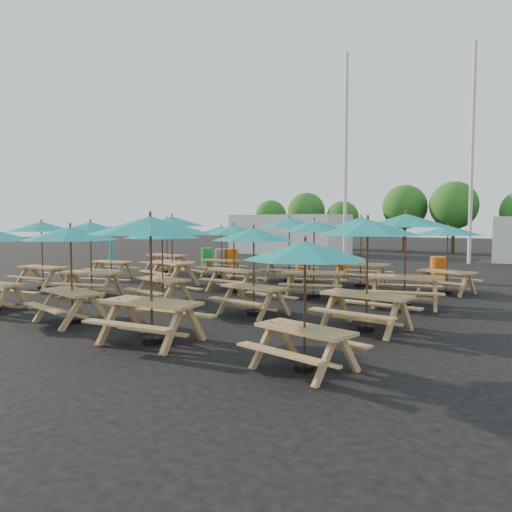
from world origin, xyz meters
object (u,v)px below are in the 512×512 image
Objects in this scene: picnic_unit_14 at (314,230)px; picnic_unit_6 at (172,225)px; picnic_unit_2 at (111,257)px; waste_bin_3 at (302,263)px; picnic_unit_18 at (406,225)px; picnic_unit_17 at (368,233)px; picnic_unit_15 at (361,226)px; picnic_unit_7 at (222,232)px; picnic_unit_11 at (289,225)px; picnic_unit_10 at (234,233)px; picnic_unit_16 at (305,257)px; picnic_unit_19 at (448,234)px; picnic_unit_12 at (150,232)px; picnic_unit_13 at (254,239)px; picnic_unit_8 at (71,238)px; waste_bin_2 at (232,259)px; waste_bin_4 at (343,264)px; picnic_unit_3 at (167,225)px; waste_bin_5 at (438,269)px; picnic_unit_5 at (90,231)px; waste_bin_1 at (221,259)px; picnic_unit_1 at (42,230)px; picnic_unit_9 at (162,236)px; waste_bin_0 at (207,257)px.

picnic_unit_6 is at bearing 163.10° from picnic_unit_14.
waste_bin_3 is (5.44, 6.18, -0.40)m from picnic_unit_2.
picnic_unit_18 is (2.86, -0.21, 0.16)m from picnic_unit_14.
picnic_unit_2 is 2.24× the size of waste_bin_3.
picnic_unit_2 is 12.68m from picnic_unit_17.
picnic_unit_15 is at bearing 118.20° from picnic_unit_17.
picnic_unit_7 is 3.13m from picnic_unit_11.
picnic_unit_14 is at bearing -64.55° from picnic_unit_11.
picnic_unit_10 is (3.00, -0.26, -0.26)m from picnic_unit_6.
picnic_unit_16 is 9.94m from picnic_unit_19.
picnic_unit_11 is at bearing 132.22° from picnic_unit_16.
picnic_unit_6 is 4.53m from picnic_unit_11.
picnic_unit_6 is at bearing -9.12° from picnic_unit_2.
picnic_unit_12 is (2.78, -6.51, 0.20)m from picnic_unit_10.
waste_bin_3 is at bearing 101.03° from picnic_unit_10.
picnic_unit_16 is (3.31, -6.84, -0.29)m from picnic_unit_14.
picnic_unit_7 is 0.88× the size of picnic_unit_12.
picnic_unit_13 is 0.83× the size of picnic_unit_14.
picnic_unit_12 reaches higher than picnic_unit_8.
picnic_unit_6 is at bearing -72.73° from waste_bin_2.
picnic_unit_8 is 1.12× the size of picnic_unit_10.
picnic_unit_10 is at bearing -82.24° from waste_bin_3.
picnic_unit_12 is at bearing -66.11° from picnic_unit_7.
waste_bin_4 is (1.10, 12.80, -1.48)m from picnic_unit_8.
picnic_unit_3 is 1.05× the size of picnic_unit_13.
picnic_unit_16 is (12.14, -9.70, -0.38)m from picnic_unit_3.
picnic_unit_7 is at bearing 179.93° from picnic_unit_15.
waste_bin_3 is at bearing -177.94° from waste_bin_5.
picnic_unit_6 is (0.09, 3.54, 0.17)m from picnic_unit_5.
waste_bin_2 is at bearing 69.00° from picnic_unit_2.
picnic_unit_8 is at bearing -54.38° from picnic_unit_3.
picnic_unit_16 is at bearing -61.72° from waste_bin_3.
picnic_unit_7 is 4.11m from waste_bin_2.
waste_bin_4 is at bearing 6.66° from waste_bin_3.
picnic_unit_6 is at bearing -153.36° from picnic_unit_15.
picnic_unit_14 is at bearing 99.81° from picnic_unit_13.
picnic_unit_7 is 4.54m from picnic_unit_10.
picnic_unit_6 is at bearing -109.01° from waste_bin_3.
waste_bin_1 and waste_bin_4 have the same top height.
picnic_unit_15 reaches higher than picnic_unit_2.
waste_bin_1 is at bearing 83.75° from picnic_unit_1.
picnic_unit_9 is at bearing 163.19° from picnic_unit_16.
picnic_unit_3 reaches higher than picnic_unit_16.
picnic_unit_13 is 2.49× the size of waste_bin_1.
picnic_unit_9 is 11.70m from waste_bin_0.
picnic_unit_8 is (2.87, -6.42, -0.25)m from picnic_unit_6.
waste_bin_4 is at bearing 160.01° from picnic_unit_19.
waste_bin_1 is (0.64, 3.14, -1.70)m from picnic_unit_3.
picnic_unit_19 reaches higher than waste_bin_0.
picnic_unit_2 is 0.95× the size of picnic_unit_10.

